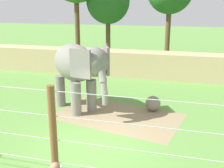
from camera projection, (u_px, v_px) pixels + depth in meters
The scene contains 7 objects.
ground_plane at pixel (98, 142), 10.52m from camera, with size 120.00×120.00×0.00m, color #609342.
dirt_patch at pixel (118, 116), 13.00m from camera, with size 5.75×3.41×0.01m, color #937F5B.
embankment_wall at pixel (142, 64), 19.97m from camera, with size 36.00×1.80×1.78m, color tan.
elephant at pixel (78, 67), 13.17m from camera, with size 3.88×3.45×3.28m.
enrichment_ball at pixel (153, 103), 13.58m from camera, with size 0.74×0.74×0.74m, color gray.
cable_fence at pixel (54, 147), 6.90m from camera, with size 12.58×0.18×3.21m.
tree_behind_wall at pixel (108, 1), 25.65m from camera, with size 4.00×4.00×7.43m.
Camera 1 is at (3.01, -9.03, 5.02)m, focal length 44.67 mm.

